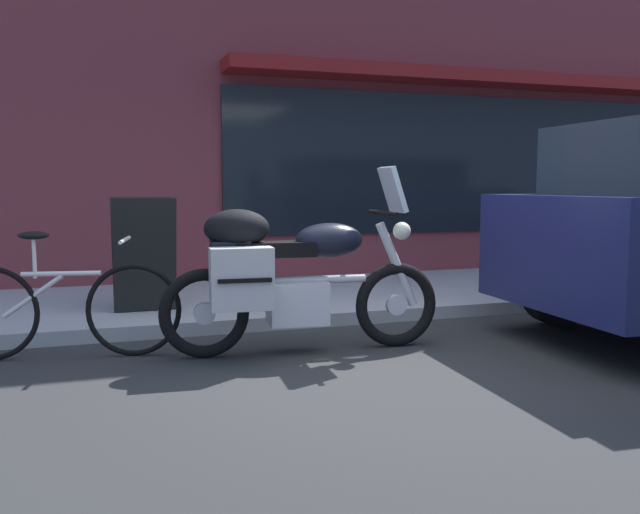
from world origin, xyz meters
TOP-DOWN VIEW (x-y plane):
  - ground_plane at (0.00, 0.00)m, footprint 80.00×80.00m
  - touring_motorcycle at (-0.50, 0.39)m, footprint 2.15×0.62m
  - parked_bicycle at (-2.09, 0.79)m, footprint 1.68×0.50m
  - sandwich_board_sign at (-1.42, 1.89)m, footprint 0.55×0.43m

SIDE VIEW (x-z plane):
  - ground_plane at x=0.00m, z-range 0.00..0.00m
  - parked_bicycle at x=-2.09m, z-range -0.09..0.85m
  - touring_motorcycle at x=-0.50m, z-range -0.09..1.31m
  - sandwich_board_sign at x=-1.42m, z-range 0.13..1.15m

